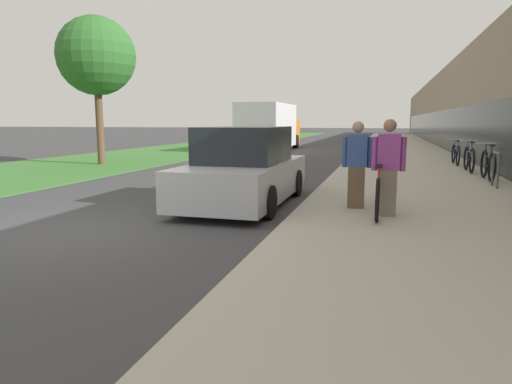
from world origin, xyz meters
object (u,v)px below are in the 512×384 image
Objects in this scene: cruiser_bike_farthest at (456,154)px; moving_truck at (270,127)px; parked_sedan_curbside at (245,170)px; cruiser_bike_nearest at (488,165)px; person_rider at (388,168)px; person_bystander at (357,165)px; tandem_bicycle at (378,190)px; bike_rack_hoop at (496,166)px; street_tree_near at (96,57)px; cruiser_bike_middle at (469,159)px.

cruiser_bike_farthest is 12.27m from moving_truck.
parked_sedan_curbside is at bearing -77.57° from moving_truck.
cruiser_bike_farthest is (-0.18, 4.58, -0.03)m from cruiser_bike_nearest.
cruiser_bike_nearest is at bearing 64.95° from person_rider.
moving_truck is (-6.09, 17.77, 0.44)m from person_bystander.
person_bystander is (-0.40, 0.29, 0.41)m from tandem_bicycle.
person_bystander is at bearing -130.40° from bike_rack_hoop.
person_rider is 1.02× the size of person_bystander.
cruiser_bike_farthest is at bearing 75.38° from tandem_bicycle.
person_rider is 0.88× the size of cruiser_bike_farthest.
cruiser_bike_farthest is at bearing 92.24° from cruiser_bike_nearest.
moving_truck reaches higher than person_bystander.
parked_sedan_curbside reaches higher than cruiser_bike_nearest.
bike_rack_hoop is at bearing -89.27° from cruiser_bike_farthest.
person_rider is 1.90× the size of bike_rack_hoop.
cruiser_bike_farthest is 0.32× the size of street_tree_near.
bike_rack_hoop is 0.48× the size of cruiser_bike_nearest.
person_bystander is at bearing 132.32° from person_rider.
person_bystander is 0.21× the size of moving_truck.
tandem_bicycle is 13.54m from street_tree_near.
tandem_bicycle is at bearing -35.14° from street_tree_near.
cruiser_bike_farthest is at bearing 59.80° from parked_sedan_curbside.
cruiser_bike_middle is 0.31× the size of street_tree_near.
cruiser_bike_middle is at bearing -0.65° from street_tree_near.
bike_rack_hoop is 0.15× the size of street_tree_near.
cruiser_bike_nearest is at bearing 85.78° from bike_rack_hoop.
person_bystander is 0.28× the size of street_tree_near.
cruiser_bike_farthest is at bearing 76.57° from person_rider.
person_rider reaches higher than person_bystander.
tandem_bicycle is 0.34× the size of moving_truck.
person_rider is 0.80m from person_bystander.
street_tree_near is (-10.67, 7.51, 3.62)m from tandem_bicycle.
cruiser_bike_middle is 8.43m from parked_sedan_curbside.
person_rider is 0.28× the size of street_tree_near.
cruiser_bike_nearest is 0.96× the size of cruiser_bike_farthest.
person_bystander is 2.36m from parked_sedan_curbside.
person_bystander is at bearing -107.24° from cruiser_bike_farthest.
moving_truck is (-6.49, 18.06, 0.85)m from tandem_bicycle.
street_tree_near is at bearing 144.90° from person_bystander.
tandem_bicycle is at bearing -70.25° from moving_truck.
moving_truck is 11.69m from street_tree_near.
street_tree_near reaches higher than cruiser_bike_nearest.
person_rider is (0.15, -0.31, 0.43)m from tandem_bicycle.
person_bystander is 0.36× the size of parked_sedan_curbside.
cruiser_bike_farthest is (-0.05, 2.47, -0.02)m from cruiser_bike_middle.
parked_sedan_curbside is at bearing -140.71° from cruiser_bike_nearest.
person_bystander is 5.89m from cruiser_bike_nearest.
cruiser_bike_middle is at bearing 93.46° from cruiser_bike_nearest.
person_rider is 19.53m from moving_truck.
person_bystander reaches higher than parked_sedan_curbside.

